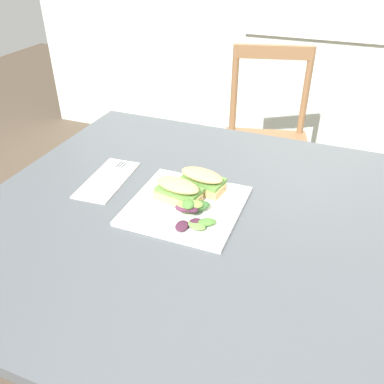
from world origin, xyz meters
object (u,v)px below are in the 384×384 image
(chair_wooden_far, at_px, (266,143))
(sandwich_half_back, at_px, (202,180))
(sandwich_half_front, at_px, (178,190))
(dining_table, at_px, (209,255))
(plate_lunch, at_px, (186,206))
(fork_on_napkin, at_px, (111,175))

(chair_wooden_far, bearing_deg, sandwich_half_back, -89.04)
(sandwich_half_front, bearing_deg, dining_table, -12.84)
(sandwich_half_front, xyz_separation_m, sandwich_half_back, (0.04, 0.07, 0.00))
(sandwich_half_front, bearing_deg, plate_lunch, -18.75)
(plate_lunch, bearing_deg, sandwich_half_front, 161.25)
(sandwich_half_front, relative_size, fork_on_napkin, 0.66)
(plate_lunch, relative_size, sandwich_half_front, 2.17)
(sandwich_half_back, xyz_separation_m, fork_on_napkin, (-0.26, -0.02, -0.03))
(sandwich_half_back, bearing_deg, dining_table, -58.81)
(dining_table, relative_size, chair_wooden_far, 1.30)
(sandwich_half_front, height_order, sandwich_half_back, same)
(sandwich_half_back, distance_m, fork_on_napkin, 0.26)
(sandwich_half_front, bearing_deg, fork_on_napkin, 167.50)
(sandwich_half_front, relative_size, sandwich_half_back, 1.00)
(sandwich_half_back, bearing_deg, chair_wooden_far, 90.96)
(plate_lunch, height_order, sandwich_half_front, sandwich_half_front)
(plate_lunch, distance_m, sandwich_half_back, 0.08)
(sandwich_half_back, bearing_deg, fork_on_napkin, -176.37)
(fork_on_napkin, bearing_deg, sandwich_half_front, -12.50)
(chair_wooden_far, bearing_deg, fork_on_napkin, -104.15)
(chair_wooden_far, distance_m, sandwich_half_back, 1.00)
(dining_table, xyz_separation_m, sandwich_half_front, (-0.09, 0.02, 0.16))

